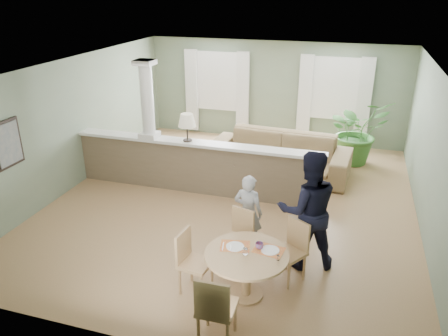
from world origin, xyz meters
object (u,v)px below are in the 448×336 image
(chair_near, at_px, (215,307))
(chair_far_boy, at_px, (239,235))
(dining_table, at_px, (247,262))
(child_person, at_px, (248,213))
(chair_side, at_px, (191,259))
(man_person, at_px, (308,210))
(houseplant, at_px, (357,131))
(sofa, at_px, (278,155))
(chair_far_man, at_px, (292,248))

(chair_near, bearing_deg, chair_far_boy, -85.62)
(dining_table, height_order, chair_near, chair_near)
(chair_near, relative_size, child_person, 0.75)
(chair_side, relative_size, man_person, 0.49)
(chair_far_boy, relative_size, chair_side, 0.97)
(child_person, bearing_deg, houseplant, -102.97)
(chair_side, xyz_separation_m, child_person, (0.51, 1.27, 0.15))
(sofa, bearing_deg, chair_near, -83.37)
(chair_near, bearing_deg, man_person, -113.71)
(dining_table, distance_m, chair_near, 0.99)
(chair_side, bearing_deg, chair_far_boy, -21.88)
(chair_near, relative_size, chair_side, 1.07)
(sofa, height_order, chair_far_boy, sofa)
(sofa, xyz_separation_m, houseplant, (1.66, 1.23, 0.33))
(man_person, bearing_deg, chair_side, 17.34)
(child_person, distance_m, man_person, 1.01)
(chair_far_boy, bearing_deg, houseplant, 89.35)
(chair_near, distance_m, man_person, 2.18)
(dining_table, relative_size, man_person, 0.61)
(chair_near, xyz_separation_m, man_person, (0.82, 1.98, 0.40))
(chair_far_man, distance_m, chair_side, 1.49)
(dining_table, height_order, man_person, man_person)
(houseplant, bearing_deg, chair_far_boy, -108.38)
(sofa, relative_size, chair_side, 3.42)
(sofa, xyz_separation_m, child_person, (0.08, -3.21, 0.20))
(chair_far_boy, bearing_deg, sofa, 108.41)
(houseplant, bearing_deg, chair_near, -102.38)
(chair_far_boy, distance_m, chair_side, 0.96)
(chair_far_boy, height_order, chair_side, chair_side)
(sofa, distance_m, child_person, 3.21)
(chair_side, bearing_deg, chair_near, -136.26)
(houseplant, xyz_separation_m, dining_table, (-1.30, -5.62, -0.24))
(chair_side, height_order, child_person, child_person)
(chair_side, bearing_deg, houseplant, -12.48)
(dining_table, distance_m, man_person, 1.27)
(sofa, height_order, child_person, child_person)
(chair_far_man, bearing_deg, chair_near, -80.40)
(chair_far_boy, relative_size, child_person, 0.68)
(chair_far_boy, distance_m, chair_near, 1.73)
(sofa, xyz_separation_m, chair_far_boy, (0.04, -3.64, 0.03))
(houseplant, bearing_deg, sofa, -143.40)
(houseplant, distance_m, chair_far_man, 5.08)
(dining_table, height_order, chair_far_man, chair_far_man)
(man_person, bearing_deg, sofa, -92.53)
(chair_far_boy, height_order, chair_far_man, chair_far_man)
(child_person, height_order, man_person, man_person)
(chair_far_boy, bearing_deg, chair_far_man, 8.16)
(chair_far_boy, bearing_deg, chair_near, -66.58)
(chair_near, xyz_separation_m, child_person, (-0.14, 2.15, 0.11))
(dining_table, relative_size, chair_far_man, 1.25)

